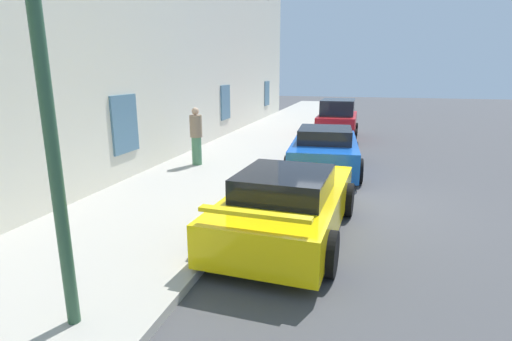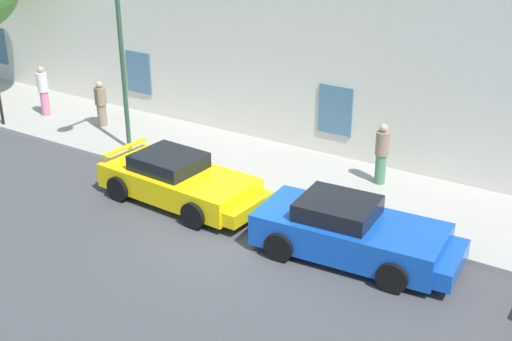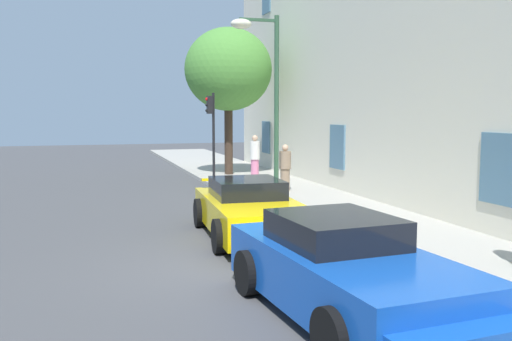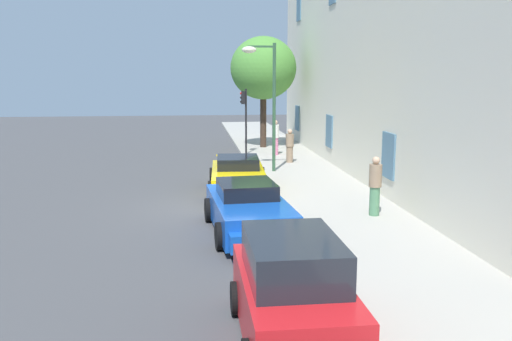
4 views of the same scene
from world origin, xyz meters
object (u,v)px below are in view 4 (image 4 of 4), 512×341
hatchback_parked (292,294)px  street_lamp (264,83)px  pedestrian_bystander (290,146)px  pedestrian_admiring (275,137)px  sportscar_yellow_flank (250,212)px  tree_near_kerb (263,68)px  sportscar_red_lead (238,177)px  traffic_light (244,110)px  pedestrian_strolling (375,186)px

hatchback_parked → street_lamp: (-14.62, 1.48, 3.08)m
pedestrian_bystander → pedestrian_admiring: bearing=-173.3°
sportscar_yellow_flank → tree_near_kerb: tree_near_kerb is taller
sportscar_red_lead → hatchback_parked: (11.02, -0.08, 0.20)m
sportscar_yellow_flank → pedestrian_bystander: pedestrian_bystander is taller
street_lamp → sportscar_red_lead: bearing=-21.2°
sportscar_red_lead → tree_near_kerb: (-11.37, 2.41, 3.96)m
sportscar_yellow_flank → pedestrian_bystander: bearing=164.3°
tree_near_kerb → pedestrian_admiring: 4.65m
traffic_light → pedestrian_strolling: (12.88, 2.57, -1.41)m
hatchback_parked → pedestrian_strolling: 7.90m
tree_near_kerb → pedestrian_bystander: size_ratio=3.93×
hatchback_parked → sportscar_red_lead: bearing=179.6°
pedestrian_bystander → sportscar_red_lead: bearing=-26.7°
tree_near_kerb → street_lamp: size_ratio=1.15×
street_lamp → pedestrian_strolling: (7.67, 2.26, -2.84)m
pedestrian_strolling → tree_near_kerb: bearing=-175.3°
hatchback_parked → pedestrian_admiring: (-19.32, 2.72, 0.26)m
street_lamp → pedestrian_admiring: size_ratio=3.01×
sportscar_yellow_flank → pedestrian_strolling: 3.95m
sportscar_yellow_flank → pedestrian_bystander: 11.32m
hatchback_parked → street_lamp: 15.02m
sportscar_yellow_flank → hatchback_parked: hatchback_parked is taller
hatchback_parked → traffic_light: bearing=176.6°
pedestrian_strolling → pedestrian_bystander: pedestrian_strolling is taller
traffic_light → pedestrian_strolling: traffic_light is taller
pedestrian_admiring → pedestrian_bystander: pedestrian_admiring is taller
sportscar_red_lead → pedestrian_admiring: (-8.31, 2.63, 0.47)m
traffic_light → pedestrian_admiring: size_ratio=1.88×
street_lamp → pedestrian_strolling: 8.48m
sportscar_red_lead → sportscar_yellow_flank: size_ratio=0.99×
sportscar_yellow_flank → traffic_light: traffic_light is taller
sportscar_red_lead → hatchback_parked: hatchback_parked is taller
hatchback_parked → tree_near_kerb: size_ratio=0.58×
pedestrian_bystander → hatchback_parked: bearing=-10.1°
tree_near_kerb → pedestrian_bystander: bearing=5.4°
pedestrian_bystander → street_lamp: bearing=-34.6°
sportscar_red_lead → sportscar_yellow_flank: bearing=-1.4°
traffic_light → pedestrian_admiring: (0.51, 1.54, -1.39)m
sportscar_yellow_flank → hatchback_parked: 5.94m
pedestrian_bystander → sportscar_yellow_flank: bearing=-15.7°
street_lamp → pedestrian_bystander: 3.98m
traffic_light → pedestrian_bystander: bearing=31.4°
sportscar_yellow_flank → hatchback_parked: size_ratio=1.34×
pedestrian_admiring → pedestrian_bystander: 2.51m
hatchback_parked → pedestrian_strolling: size_ratio=2.03×
traffic_light → pedestrian_admiring: traffic_light is taller
pedestrian_strolling → pedestrian_bystander: size_ratio=1.11×
sportscar_red_lead → street_lamp: size_ratio=0.88×
sportscar_red_lead → pedestrian_strolling: bearing=42.1°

